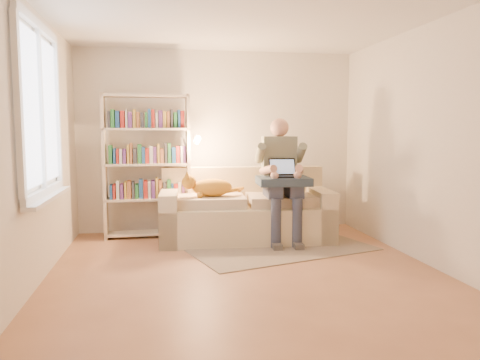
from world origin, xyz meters
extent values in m
plane|color=#9C6647|center=(0.00, 0.00, 0.00)|extent=(4.50, 4.50, 0.00)
cube|color=white|center=(0.00, 0.00, 2.60)|extent=(4.00, 4.50, 0.02)
cube|color=silver|center=(-2.00, 0.00, 1.30)|extent=(0.02, 4.50, 2.60)
cube|color=silver|center=(2.00, 0.00, 1.30)|extent=(0.02, 4.50, 2.60)
cube|color=silver|center=(0.00, 2.25, 1.30)|extent=(4.00, 0.02, 2.60)
cube|color=silver|center=(0.00, -2.25, 1.30)|extent=(4.00, 0.02, 2.60)
plane|color=white|center=(-1.97, 0.20, 1.65)|extent=(0.00, 1.50, 1.50)
cube|color=white|center=(-1.96, 0.20, 2.44)|extent=(0.05, 1.50, 0.08)
cube|color=white|center=(-1.96, 0.20, 0.86)|extent=(0.05, 1.50, 0.08)
cube|color=white|center=(-1.96, 0.20, 1.65)|extent=(0.04, 0.05, 1.50)
cube|color=white|center=(-1.92, 0.20, 0.81)|extent=(0.12, 1.52, 0.04)
cube|color=beige|center=(0.27, 1.48, 0.23)|extent=(2.30, 1.15, 0.47)
cube|color=beige|center=(0.29, 1.87, 0.71)|extent=(2.25, 0.37, 0.48)
cube|color=beige|center=(-0.74, 1.55, 0.34)|extent=(0.29, 1.02, 0.67)
cube|color=beige|center=(1.27, 1.42, 0.34)|extent=(0.29, 1.02, 0.67)
cube|color=beige|center=(-0.24, 1.46, 0.54)|extent=(0.99, 0.73, 0.13)
cube|color=beige|center=(0.77, 1.39, 0.54)|extent=(0.99, 0.73, 0.13)
cube|color=gray|center=(0.72, 1.49, 1.07)|extent=(0.46, 0.27, 0.61)
sphere|color=tan|center=(0.72, 1.47, 1.50)|extent=(0.25, 0.25, 0.25)
cube|color=#363A4B|center=(0.57, 1.21, 0.70)|extent=(0.21, 0.51, 0.19)
cube|color=#363A4B|center=(0.83, 1.20, 0.70)|extent=(0.21, 0.51, 0.19)
cylinder|color=#363A4B|center=(0.55, 0.97, 0.31)|extent=(0.13, 0.13, 0.63)
cylinder|color=#363A4B|center=(0.82, 0.95, 0.31)|extent=(0.13, 0.13, 0.63)
ellipsoid|color=#F9AA30|center=(-0.24, 1.43, 0.72)|extent=(0.54, 0.31, 0.23)
sphere|color=#F9AA30|center=(-0.54, 1.40, 0.80)|extent=(0.18, 0.18, 0.18)
cylinder|color=#F9AA30|center=(0.04, 1.47, 0.67)|extent=(0.26, 0.07, 0.07)
cube|color=#273544|center=(0.75, 1.17, 0.82)|extent=(0.69, 0.58, 0.10)
cube|color=black|center=(0.75, 1.13, 0.88)|extent=(0.36, 0.26, 0.02)
cube|color=black|center=(0.76, 1.26, 0.99)|extent=(0.35, 0.14, 0.21)
plane|color=#8CA5CC|center=(0.76, 1.26, 0.99)|extent=(0.32, 0.17, 0.28)
cube|color=beige|center=(-1.58, 1.89, 0.97)|extent=(0.05, 0.30, 1.95)
cube|color=beige|center=(-0.46, 1.91, 0.97)|extent=(0.05, 0.30, 1.95)
cube|color=beige|center=(-1.02, 1.90, 0.05)|extent=(1.16, 0.32, 0.03)
cube|color=beige|center=(-1.02, 1.90, 0.53)|extent=(1.16, 0.32, 0.03)
cube|color=beige|center=(-1.02, 1.90, 1.00)|extent=(1.16, 0.32, 0.03)
cube|color=beige|center=(-1.02, 1.90, 1.47)|extent=(1.16, 0.32, 0.03)
cube|color=beige|center=(-1.02, 1.90, 1.92)|extent=(1.16, 0.32, 0.03)
cube|color=silver|center=(-1.02, 1.90, 0.66)|extent=(0.99, 0.25, 0.23)
cube|color=#66337F|center=(-1.02, 1.90, 1.13)|extent=(0.99, 0.25, 0.23)
cube|color=gold|center=(-1.02, 1.90, 1.61)|extent=(0.99, 0.25, 0.23)
cylinder|color=white|center=(-0.55, 1.91, 1.04)|extent=(0.11, 0.11, 0.04)
cone|color=white|center=(-0.38, 1.79, 1.33)|extent=(0.13, 0.16, 0.16)
cube|color=gray|center=(0.59, 0.96, 0.01)|extent=(2.48, 1.88, 0.01)
camera|label=1|loc=(-0.87, -4.56, 1.45)|focal=35.00mm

